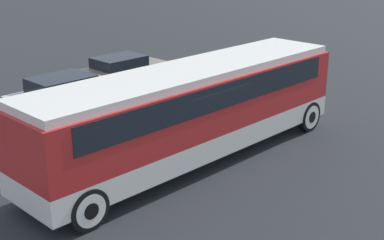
# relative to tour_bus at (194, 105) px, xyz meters

# --- Properties ---
(ground_plane) EXTENTS (120.00, 120.00, 0.00)m
(ground_plane) POSITION_rel_tour_bus_xyz_m (-0.10, 0.00, -1.79)
(ground_plane) COLOR #26282B
(tour_bus) EXTENTS (11.32, 2.51, 2.95)m
(tour_bus) POSITION_rel_tour_bus_xyz_m (0.00, 0.00, 0.00)
(tour_bus) COLOR silver
(tour_bus) RESTS_ON ground_plane
(parked_car_near) EXTENTS (4.35, 1.87, 1.29)m
(parked_car_near) POSITION_rel_tour_bus_xyz_m (4.06, 8.65, -1.14)
(parked_car_near) COLOR #7A6B5B
(parked_car_near) RESTS_ON ground_plane
(parked_car_mid) EXTENTS (4.46, 1.96, 1.46)m
(parked_car_mid) POSITION_rel_tour_bus_xyz_m (-0.16, 6.85, -1.06)
(parked_car_mid) COLOR #BCBCC1
(parked_car_mid) RESTS_ON ground_plane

